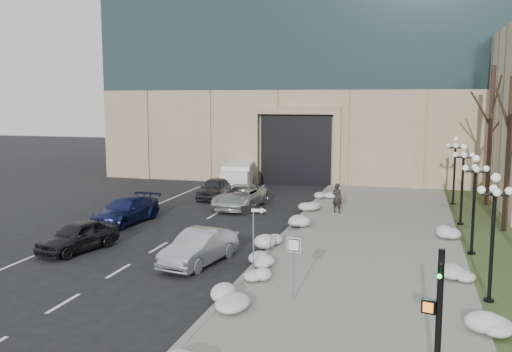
% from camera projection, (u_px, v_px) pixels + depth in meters
% --- Properties ---
extents(ground, '(160.00, 160.00, 0.00)m').
position_uv_depth(ground, '(215.00, 347.00, 16.94)').
color(ground, black).
rests_on(ground, ground).
extents(sidewalk, '(9.00, 40.00, 0.12)m').
position_uv_depth(sidewalk, '(370.00, 240.00, 29.39)').
color(sidewalk, gray).
rests_on(sidewalk, ground).
extents(curb, '(0.30, 40.00, 0.14)m').
position_uv_depth(curb, '(284.00, 235.00, 30.57)').
color(curb, gray).
rests_on(curb, ground).
extents(grass_strip, '(4.00, 40.00, 0.10)m').
position_uv_depth(grass_strip, '(505.00, 249.00, 27.69)').
color(grass_strip, '#364221').
rests_on(grass_strip, ground).
extents(car_a, '(2.78, 4.62, 1.47)m').
position_uv_depth(car_a, '(78.00, 236.00, 27.50)').
color(car_a, black).
rests_on(car_a, ground).
extents(car_b, '(2.42, 4.82, 1.52)m').
position_uv_depth(car_b, '(199.00, 247.00, 25.33)').
color(car_b, '#9E9FA5').
rests_on(car_b, ground).
extents(car_c, '(2.69, 5.36, 1.50)m').
position_uv_depth(car_c, '(126.00, 210.00, 33.70)').
color(car_c, '#171F51').
rests_on(car_c, ground).
extents(car_d, '(2.82, 5.65, 1.54)m').
position_uv_depth(car_d, '(240.00, 197.00, 38.27)').
color(car_d, silver).
rests_on(car_d, ground).
extents(car_e, '(2.03, 4.54, 1.52)m').
position_uv_depth(car_e, '(214.00, 188.00, 41.89)').
color(car_e, '#2D2E32').
rests_on(car_e, ground).
extents(pedestrian, '(0.81, 0.68, 1.90)m').
position_uv_depth(pedestrian, '(337.00, 198.00, 36.06)').
color(pedestrian, black).
rests_on(pedestrian, sidewalk).
extents(box_truck, '(3.33, 6.65, 2.02)m').
position_uv_depth(box_truck, '(238.00, 177.00, 46.49)').
color(box_truck, silver).
rests_on(box_truck, ground).
extents(one_way_sign, '(1.09, 0.32, 2.89)m').
position_uv_depth(one_way_sign, '(258.00, 218.00, 23.75)').
color(one_way_sign, slate).
rests_on(one_way_sign, ground).
extents(keep_sign, '(0.52, 0.12, 2.42)m').
position_uv_depth(keep_sign, '(294.00, 255.00, 20.34)').
color(keep_sign, slate).
rests_on(keep_sign, ground).
extents(traffic_signal, '(0.66, 0.88, 3.86)m').
position_uv_depth(traffic_signal, '(437.00, 328.00, 13.61)').
color(traffic_signal, black).
rests_on(traffic_signal, ground).
extents(snow_clump_b, '(1.10, 1.60, 0.36)m').
position_uv_depth(snow_clump_b, '(229.00, 301.00, 19.93)').
color(snow_clump_b, silver).
rests_on(snow_clump_b, sidewalk).
extents(snow_clump_c, '(1.10, 1.60, 0.36)m').
position_uv_depth(snow_clump_c, '(261.00, 273.00, 23.13)').
color(snow_clump_c, silver).
rests_on(snow_clump_c, sidewalk).
extents(snow_clump_d, '(1.10, 1.60, 0.36)m').
position_uv_depth(snow_clump_d, '(275.00, 243.00, 27.96)').
color(snow_clump_d, silver).
rests_on(snow_clump_d, sidewalk).
extents(snow_clump_e, '(1.10, 1.60, 0.36)m').
position_uv_depth(snow_clump_e, '(299.00, 222.00, 32.74)').
color(snow_clump_e, silver).
rests_on(snow_clump_e, sidewalk).
extents(snow_clump_f, '(1.10, 1.60, 0.36)m').
position_uv_depth(snow_clump_f, '(310.00, 208.00, 36.64)').
color(snow_clump_f, silver).
rests_on(snow_clump_f, sidewalk).
extents(snow_clump_g, '(1.10, 1.60, 0.36)m').
position_uv_depth(snow_clump_g, '(326.00, 196.00, 41.43)').
color(snow_clump_g, silver).
rests_on(snow_clump_g, sidewalk).
extents(snow_clump_h, '(1.10, 1.60, 0.36)m').
position_uv_depth(snow_clump_h, '(483.00, 326.00, 17.79)').
color(snow_clump_h, silver).
rests_on(snow_clump_h, sidewalk).
extents(snow_clump_i, '(1.10, 1.60, 0.36)m').
position_uv_depth(snow_clump_i, '(459.00, 273.00, 23.08)').
color(snow_clump_i, silver).
rests_on(snow_clump_i, sidewalk).
extents(snow_clump_j, '(1.10, 1.60, 0.36)m').
position_uv_depth(snow_clump_j, '(447.00, 236.00, 29.30)').
color(snow_clump_j, silver).
rests_on(snow_clump_j, sidewalk).
extents(snow_clump_k, '(1.10, 1.60, 0.36)m').
position_uv_depth(snow_clump_k, '(264.00, 261.00, 24.79)').
color(snow_clump_k, silver).
rests_on(snow_clump_k, sidewalk).
extents(lamppost_a, '(1.18, 1.18, 4.76)m').
position_uv_depth(lamppost_a, '(493.00, 220.00, 20.08)').
color(lamppost_a, black).
rests_on(lamppost_a, ground).
extents(lamppost_b, '(1.18, 1.18, 4.76)m').
position_uv_depth(lamppost_b, '(475.00, 191.00, 26.29)').
color(lamppost_b, black).
rests_on(lamppost_b, ground).
extents(lamppost_c, '(1.18, 1.18, 4.76)m').
position_uv_depth(lamppost_c, '(463.00, 173.00, 32.50)').
color(lamppost_c, black).
rests_on(lamppost_c, ground).
extents(lamppost_d, '(1.18, 1.18, 4.76)m').
position_uv_depth(lamppost_d, '(455.00, 161.00, 38.71)').
color(lamppost_d, black).
rests_on(lamppost_d, ground).
extents(tree_mid, '(3.20, 3.20, 8.50)m').
position_uv_depth(tree_mid, '(510.00, 133.00, 30.63)').
color(tree_mid, black).
rests_on(tree_mid, ground).
extents(tree_far, '(3.20, 3.20, 9.50)m').
position_uv_depth(tree_far, '(491.00, 116.00, 38.19)').
color(tree_far, black).
rests_on(tree_far, ground).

